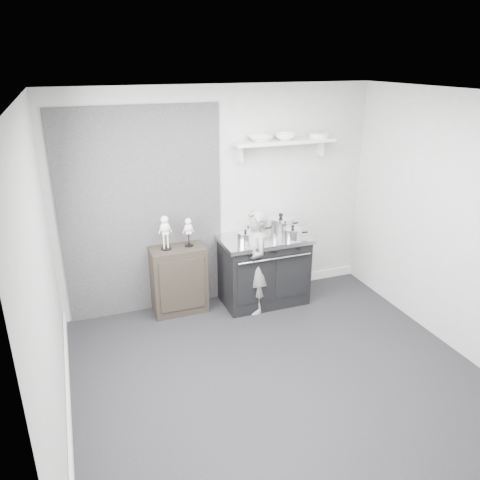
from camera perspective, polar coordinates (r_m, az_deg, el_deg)
name	(u,v)px	position (r m, az deg, el deg)	size (l,w,h in m)	color
ground	(277,374)	(4.91, 4.55, -16.01)	(4.00, 4.00, 0.00)	black
room_shell	(267,217)	(4.22, 3.26, 2.85)	(4.02, 3.62, 2.71)	#9F9F9D
wall_shelf	(284,142)	(5.84, 5.41, 11.75)	(1.30, 0.26, 0.24)	silver
stove	(264,269)	(6.00, 2.89, -3.55)	(1.11, 0.69, 0.89)	black
side_cabinet	(179,279)	(5.83, -7.49, -4.78)	(0.65, 0.38, 0.85)	black
child	(255,262)	(5.69, 1.90, -2.70)	(0.48, 0.31, 1.31)	gray
pot_front_left	(245,237)	(5.61, 0.67, 0.32)	(0.29, 0.20, 0.17)	white
pot_back_left	(255,229)	(5.85, 1.85, 1.33)	(0.33, 0.25, 0.20)	white
pot_back_right	(281,224)	(6.00, 4.97, 1.93)	(0.41, 0.33, 0.25)	white
pot_front_right	(293,233)	(5.77, 6.43, 0.80)	(0.32, 0.24, 0.18)	white
skeleton_full	(165,230)	(5.55, -9.12, 1.20)	(0.13, 0.09, 0.48)	silver
skeleton_torso	(188,230)	(5.61, -6.30, 1.20)	(0.11, 0.07, 0.41)	silver
bowl_large	(260,139)	(5.70, 2.48, 12.25)	(0.28, 0.28, 0.07)	white
bowl_small	(285,137)	(5.83, 5.51, 12.43)	(0.25, 0.25, 0.08)	white
plate_stack	(319,135)	(6.04, 9.56, 12.47)	(0.25, 0.25, 0.06)	silver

